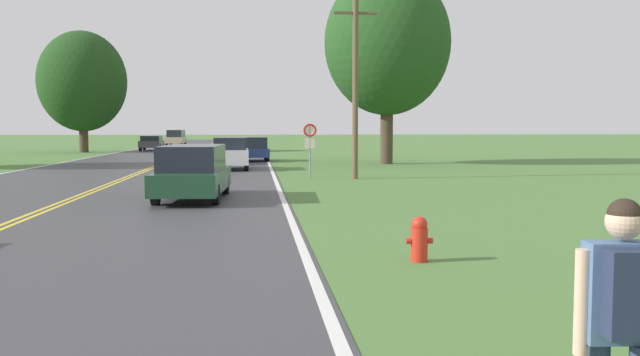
# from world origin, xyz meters

# --- Properties ---
(hitchhiker_person) EXTENTS (0.58, 0.43, 1.71)m
(hitchhiker_person) POSITION_xyz_m (7.64, 4.22, 1.05)
(hitchhiker_person) COLOR navy
(hitchhiker_person) RESTS_ON ground
(fire_hydrant) EXTENTS (0.43, 0.27, 0.73)m
(fire_hydrant) POSITION_xyz_m (8.02, 10.87, 0.37)
(fire_hydrant) COLOR red
(fire_hydrant) RESTS_ON ground
(traffic_sign) EXTENTS (0.60, 0.10, 2.32)m
(traffic_sign) POSITION_xyz_m (7.75, 29.12, 1.74)
(traffic_sign) COLOR gray
(traffic_sign) RESTS_ON ground
(utility_pole_midground) EXTENTS (1.80, 0.24, 7.40)m
(utility_pole_midground) POSITION_xyz_m (9.55, 28.18, 3.85)
(utility_pole_midground) COLOR brown
(utility_pole_midground) RESTS_ON ground
(tree_left_verge) EXTENTS (7.43, 7.43, 10.34)m
(tree_left_verge) POSITION_xyz_m (-9.22, 60.24, 6.05)
(tree_left_verge) COLOR #473828
(tree_left_verge) RESTS_ON ground
(tree_mid_treeline) EXTENTS (7.32, 7.32, 11.27)m
(tree_mid_treeline) POSITION_xyz_m (13.12, 39.58, 7.03)
(tree_mid_treeline) COLOR #473828
(tree_mid_treeline) RESTS_ON ground
(car_dark_green_van_mid_near) EXTENTS (2.07, 4.91, 1.61)m
(car_dark_green_van_mid_near) POSITION_xyz_m (3.58, 20.65, 0.84)
(car_dark_green_van_mid_near) COLOR black
(car_dark_green_van_mid_near) RESTS_ON ground
(car_white_hatchback_mid_far) EXTENTS (1.87, 3.95, 1.63)m
(car_white_hatchback_mid_far) POSITION_xyz_m (4.18, 34.91, 0.87)
(car_white_hatchback_mid_far) COLOR black
(car_white_hatchback_mid_far) RESTS_ON ground
(car_dark_blue_hatchback_receding) EXTENTS (1.93, 3.99, 1.52)m
(car_dark_blue_hatchback_receding) POSITION_xyz_m (5.35, 43.55, 0.81)
(car_dark_blue_hatchback_receding) COLOR black
(car_dark_blue_hatchback_receding) RESTS_ON ground
(car_dark_grey_hatchback_distant) EXTENTS (1.93, 3.87, 1.37)m
(car_dark_grey_hatchback_distant) POSITION_xyz_m (-4.06, 63.95, 0.76)
(car_dark_grey_hatchback_distant) COLOR black
(car_dark_grey_hatchback_distant) RESTS_ON ground
(car_champagne_van_horizon) EXTENTS (2.13, 4.62, 1.83)m
(car_champagne_van_horizon) POSITION_xyz_m (-3.79, 81.09, 0.96)
(car_champagne_van_horizon) COLOR black
(car_champagne_van_horizon) RESTS_ON ground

